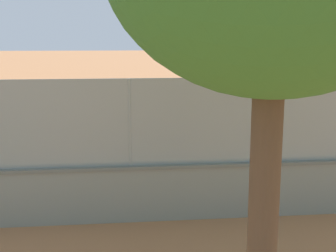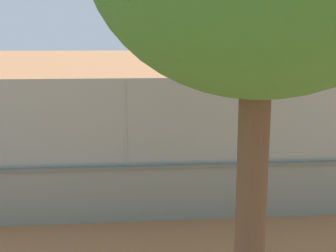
% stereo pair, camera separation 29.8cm
% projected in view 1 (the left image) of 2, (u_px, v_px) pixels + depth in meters
% --- Properties ---
extents(ground_plane, '(260.00, 260.00, 0.00)m').
position_uv_depth(ground_plane, '(94.00, 136.00, 20.80)').
color(ground_plane, '#A36B42').
extents(perimeter_wall, '(24.29, 0.51, 1.39)m').
position_uv_depth(perimeter_wall, '(60.00, 195.00, 10.95)').
color(perimeter_wall, gray).
rests_on(perimeter_wall, ground_plane).
extents(fence_panel_on_wall, '(23.88, 0.20, 2.09)m').
position_uv_depth(fence_panel_on_wall, '(56.00, 124.00, 10.62)').
color(fence_panel_on_wall, gray).
rests_on(fence_panel_on_wall, perimeter_wall).
extents(player_near_wall_returning, '(0.96, 0.92, 1.49)m').
position_uv_depth(player_near_wall_returning, '(152.00, 152.00, 14.37)').
color(player_near_wall_returning, black).
rests_on(player_near_wall_returning, ground_plane).
extents(player_crossing_court, '(0.96, 0.89, 1.56)m').
position_uv_depth(player_crossing_court, '(218.00, 109.00, 22.62)').
color(player_crossing_court, black).
rests_on(player_crossing_court, ground_plane).
extents(sports_ball, '(0.09, 0.09, 0.09)m').
position_uv_depth(sports_ball, '(149.00, 146.00, 13.07)').
color(sports_ball, white).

